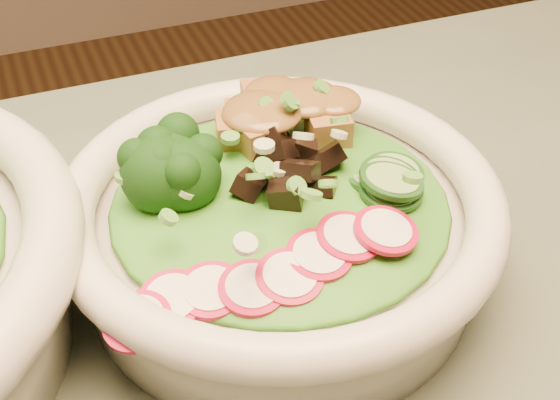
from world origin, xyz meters
name	(u,v)px	position (x,y,z in m)	size (l,w,h in m)	color
salad_bowl	(280,227)	(-0.16, 0.15, 0.78)	(0.24, 0.24, 0.06)	silver
lettuce_bed	(280,199)	(-0.16, 0.15, 0.80)	(0.18, 0.18, 0.02)	#1F6B16
broccoli_florets	(173,180)	(-0.22, 0.17, 0.82)	(0.07, 0.06, 0.04)	black
radish_slices	(285,272)	(-0.18, 0.09, 0.81)	(0.10, 0.04, 0.02)	#A90D31
cucumber_slices	(391,185)	(-0.11, 0.12, 0.81)	(0.06, 0.06, 0.03)	#84B565
mushroom_heap	(280,169)	(-0.16, 0.16, 0.82)	(0.06, 0.06, 0.04)	black
tofu_cubes	(283,125)	(-0.14, 0.20, 0.81)	(0.08, 0.05, 0.03)	olive
peanut_sauce	(283,108)	(-0.14, 0.20, 0.83)	(0.06, 0.05, 0.01)	brown
scallion_garnish	(280,167)	(-0.16, 0.15, 0.82)	(0.17, 0.17, 0.02)	#539E37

